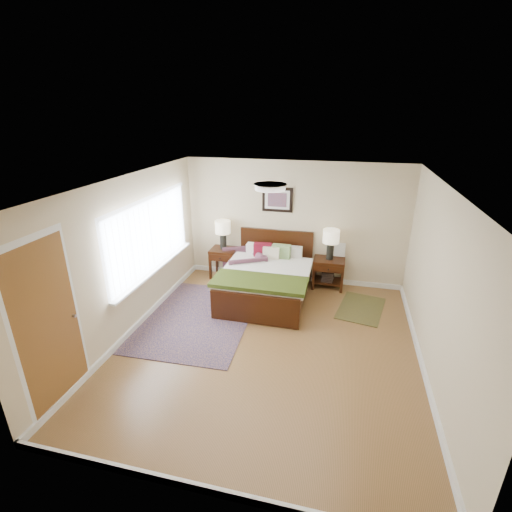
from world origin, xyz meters
name	(u,v)px	position (x,y,z in m)	size (l,w,h in m)	color
floor	(268,345)	(0.00, 0.00, 0.00)	(5.00, 5.00, 0.00)	brown
back_wall	(294,223)	(0.00, 2.50, 1.25)	(4.50, 0.04, 2.50)	#C6B58F
front_wall	(207,392)	(0.00, -2.50, 1.25)	(4.50, 0.04, 2.50)	#C6B58F
left_wall	(128,257)	(-2.25, 0.00, 1.25)	(0.04, 5.00, 2.50)	#C6B58F
right_wall	(439,288)	(2.25, 0.00, 1.25)	(0.04, 5.00, 2.50)	#C6B58F
ceiling	(270,184)	(0.00, 0.00, 2.50)	(4.50, 5.00, 0.02)	white
window	(152,236)	(-2.20, 0.70, 1.38)	(0.11, 2.72, 1.32)	silver
door	(49,327)	(-2.23, -1.75, 1.07)	(0.06, 1.00, 2.18)	silver
ceil_fixture	(270,187)	(0.00, 0.00, 2.47)	(0.44, 0.44, 0.08)	white
bed	(267,274)	(-0.35, 1.52, 0.50)	(1.65, 1.99, 1.07)	black
wall_art	(277,200)	(-0.35, 2.47, 1.72)	(0.62, 0.05, 0.50)	black
nightstand_left	(223,255)	(-1.46, 2.25, 0.52)	(0.54, 0.48, 0.64)	black
nightstand_right	(328,271)	(0.77, 2.26, 0.37)	(0.62, 0.46, 0.61)	black
lamp_left	(223,230)	(-1.46, 2.27, 1.06)	(0.32, 0.32, 0.61)	black
lamp_right	(331,239)	(0.77, 2.27, 1.04)	(0.32, 0.32, 0.61)	black
armchair	(244,268)	(-0.93, 2.00, 0.37)	(0.78, 0.81, 0.73)	brown
rug_persian	(198,318)	(-1.35, 0.48, 0.01)	(1.77, 2.51, 0.01)	#0C123D
rug_navy	(361,308)	(1.43, 1.51, 0.01)	(0.75, 1.12, 0.01)	black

